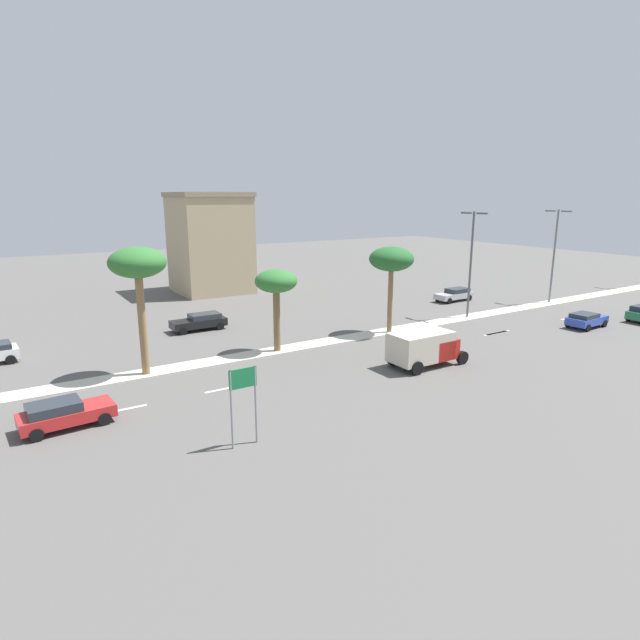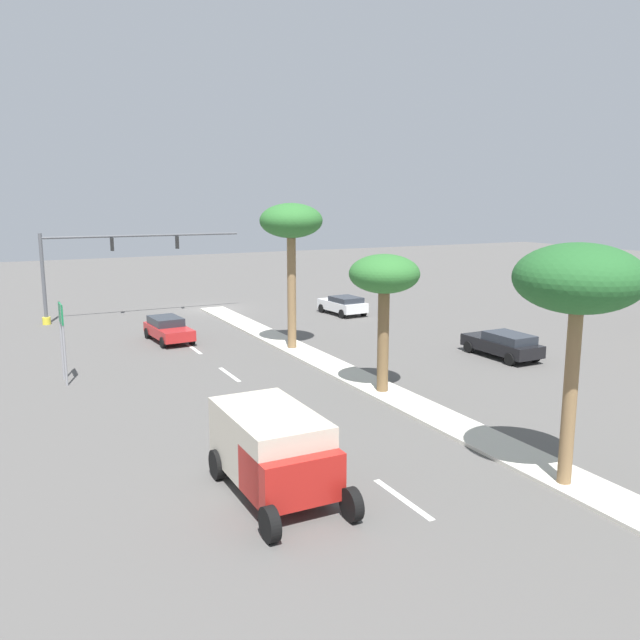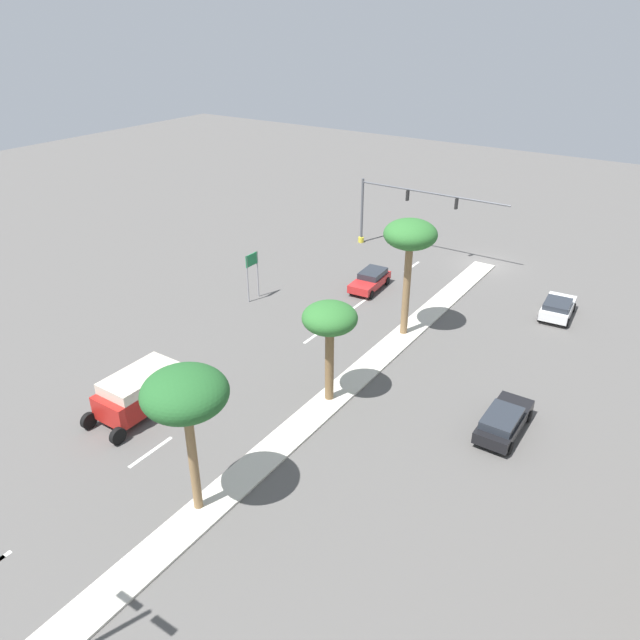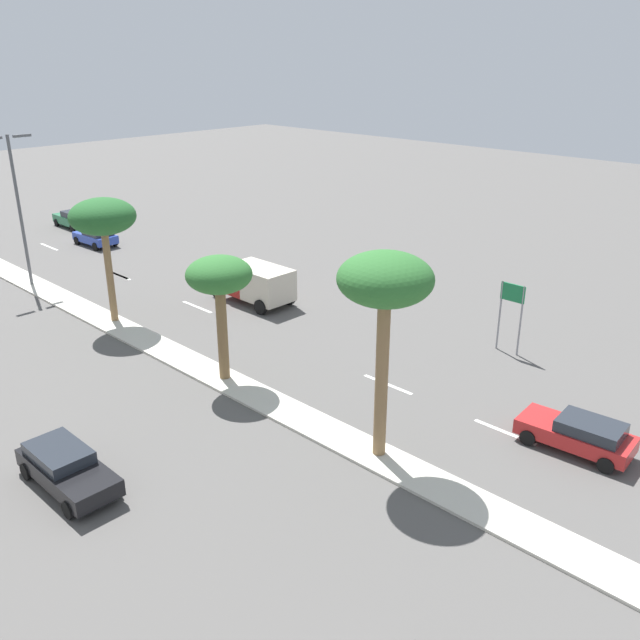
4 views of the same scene
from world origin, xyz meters
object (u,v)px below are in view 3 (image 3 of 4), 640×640
Objects in this scene: traffic_signal_gantry at (395,208)px; sedan_black_rear at (504,421)px; directional_road_sign at (252,267)px; palm_tree_center at (410,238)px; palm_tree_mid at (185,395)px; palm_tree_leading at (330,321)px; sedan_red_leading at (370,280)px; sedan_white_center at (558,307)px; box_truck at (137,393)px.

sedan_black_rear is at bearing 129.85° from traffic_signal_gantry.
traffic_signal_gantry is 3.77× the size of directional_road_sign.
directional_road_sign reaches higher than sedan_black_rear.
palm_tree_center is 19.70m from palm_tree_mid.
palm_tree_center is 1.35× the size of palm_tree_leading.
sedan_black_rear is at bearing -164.49° from palm_tree_leading.
sedan_red_leading reaches higher than sedan_black_rear.
palm_tree_mid is at bearing 73.83° from sedan_white_center.
sedan_red_leading is 1.08× the size of sedan_white_center.
palm_tree_mid is 9.72m from box_truck.
sedan_black_rear is at bearing 143.50° from palm_tree_center.
palm_tree_leading is at bearing 111.15° from sedan_red_leading.
palm_tree_leading is at bearing 66.05° from sedan_white_center.
palm_tree_center reaches higher than directional_road_sign.
palm_tree_mid is at bearing 89.44° from palm_tree_center.
box_truck reaches higher than sedan_red_leading.
box_truck is at bearing 83.93° from sedan_red_leading.
sedan_black_rear is at bearing -151.21° from box_truck.
sedan_white_center is at bearing 160.77° from traffic_signal_gantry.
box_truck is at bearing 57.26° from sedan_white_center.
box_truck is (15.94, 24.78, 0.55)m from sedan_white_center.
palm_tree_leading is at bearing 15.51° from sedan_black_rear.
traffic_signal_gantry is 17.58m from sedan_white_center.
box_truck is (7.76, -3.42, -4.76)m from palm_tree_mid.
traffic_signal_gantry is 30.59m from box_truck.
palm_tree_leading is 1.30× the size of sedan_black_rear.
sedan_black_rear is at bearing 140.72° from sedan_red_leading.
sedan_black_rear is 0.86× the size of box_truck.
traffic_signal_gantry is 1.74× the size of palm_tree_center.
sedan_white_center is (-8.18, -28.20, -5.31)m from palm_tree_mid.
traffic_signal_gantry is at bearing -59.61° from palm_tree_center.
directional_road_sign is 0.46× the size of palm_tree_center.
palm_tree_mid reaches higher than directional_road_sign.
palm_tree_center is at bearing 46.87° from sedan_white_center.
traffic_signal_gantry reaches higher than box_truck.
palm_tree_leading is 1.44× the size of sedan_white_center.
sedan_red_leading is 0.84× the size of box_truck.
sedan_white_center is at bearing -166.87° from sedan_red_leading.
traffic_signal_gantry is 16.07m from directional_road_sign.
traffic_signal_gantry is 9.80m from sedan_red_leading.
sedan_red_leading is (-2.69, 8.88, -3.18)m from traffic_signal_gantry.
palm_tree_mid is (-8.15, 33.89, 2.13)m from traffic_signal_gantry.
directional_road_sign is at bearing 76.48° from traffic_signal_gantry.
box_truck is at bearing 40.77° from palm_tree_leading.
sedan_white_center is at bearing -153.80° from directional_road_sign.
sedan_white_center is at bearing -106.17° from palm_tree_mid.
traffic_signal_gantry is 27.59m from sedan_black_rear.
sedan_red_leading is at bearing -39.28° from sedan_black_rear.
sedan_white_center is (-7.99, -8.53, -6.19)m from palm_tree_center.
directional_road_sign is 15.53m from box_truck.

